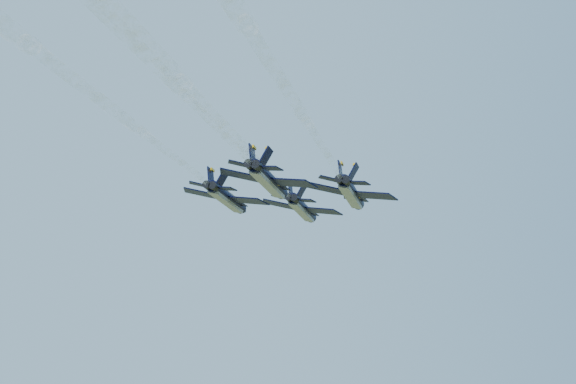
{
  "coord_description": "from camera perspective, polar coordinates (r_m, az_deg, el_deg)",
  "views": [
    {
      "loc": [
        -14.7,
        -111.27,
        85.94
      ],
      "look_at": [
        -2.71,
        5.2,
        108.92
      ],
      "focal_mm": 45.0,
      "sensor_mm": 36.0,
      "label": 1
    }
  ],
  "objects": [
    {
      "name": "jet_slot",
      "position": [
        105.69,
        -1.47,
        0.88
      ],
      "size": [
        14.05,
        19.4,
        4.88
      ],
      "rotation": [
        0.0,
        0.2,
        -0.35
      ],
      "color": "black"
    },
    {
      "name": "jet_left",
      "position": [
        119.83,
        -4.77,
        -0.52
      ],
      "size": [
        14.05,
        19.4,
        4.88
      ],
      "rotation": [
        0.0,
        0.2,
        -0.35
      ],
      "color": "black"
    },
    {
      "name": "jet_right",
      "position": [
        115.7,
        5.07,
        -0.13
      ],
      "size": [
        14.05,
        19.4,
        4.88
      ],
      "rotation": [
        0.0,
        0.2,
        -0.35
      ],
      "color": "black"
    },
    {
      "name": "jet_lead",
      "position": [
        129.46,
        1.19,
        -1.35
      ],
      "size": [
        14.05,
        19.4,
        4.88
      ],
      "rotation": [
        0.0,
        0.2,
        -0.35
      ],
      "color": "black"
    }
  ]
}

